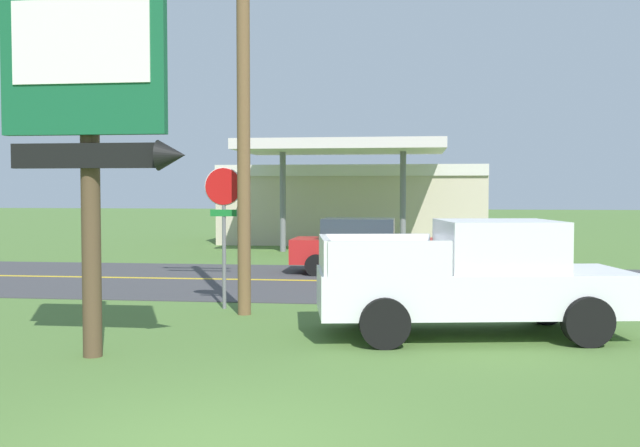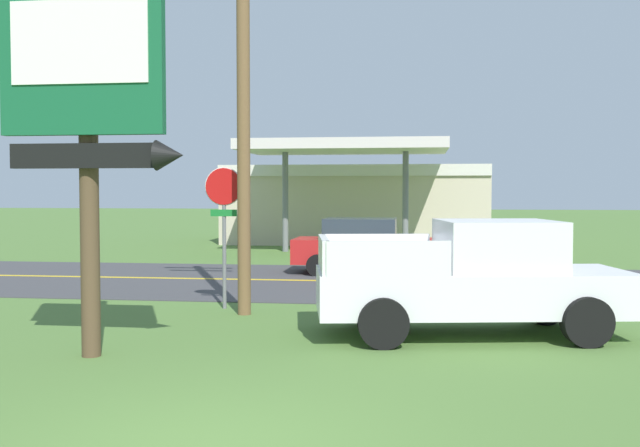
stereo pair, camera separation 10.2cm
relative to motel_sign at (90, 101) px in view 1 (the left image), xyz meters
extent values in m
cube|color=#3D3D3F|center=(2.78, 9.52, -3.75)|extent=(140.00, 8.00, 0.02)
cube|color=gold|center=(2.78, 9.52, -3.74)|extent=(126.00, 0.20, 0.01)
cylinder|color=brown|center=(-0.07, 0.13, -0.91)|extent=(0.28, 0.28, 5.70)
cube|color=#145633|center=(-0.07, -0.05, 0.58)|extent=(2.45, 0.16, 2.13)
cube|color=white|center=(-0.07, -0.14, 0.83)|extent=(2.06, 0.03, 1.19)
cube|color=black|center=(-0.07, -0.05, -0.79)|extent=(2.21, 0.12, 0.36)
cone|color=black|center=(1.24, -0.05, -0.79)|extent=(0.40, 0.44, 0.44)
cylinder|color=slate|center=(0.74, 4.71, -2.66)|extent=(0.08, 0.08, 2.20)
cylinder|color=red|center=(0.74, 4.68, -1.21)|extent=(0.76, 0.03, 0.76)
cylinder|color=white|center=(0.74, 4.70, -1.21)|extent=(0.80, 0.01, 0.80)
cube|color=#19722D|center=(0.74, 4.68, -1.76)|extent=(0.56, 0.03, 0.14)
cylinder|color=brown|center=(1.33, 4.05, 1.05)|extent=(0.26, 0.26, 9.62)
cube|color=beige|center=(1.83, 24.99, -1.96)|extent=(12.00, 6.00, 3.60)
cube|color=silver|center=(1.83, 21.94, -0.41)|extent=(12.00, 0.12, 0.50)
cube|color=silver|center=(1.83, 18.99, 0.44)|extent=(8.00, 5.00, 0.40)
cylinder|color=slate|center=(-0.57, 18.99, -1.66)|extent=(0.24, 0.24, 4.20)
cylinder|color=slate|center=(4.23, 18.99, -1.66)|extent=(0.24, 0.24, 4.20)
cube|color=silver|center=(5.64, 2.47, -3.00)|extent=(5.45, 2.80, 0.72)
cube|color=silver|center=(6.08, 2.55, -2.22)|extent=(2.17, 2.09, 0.84)
cube|color=#28333D|center=(6.96, 2.70, -2.22)|extent=(0.38, 1.65, 0.71)
cube|color=silver|center=(3.98, 3.13, -2.36)|extent=(1.94, 0.44, 0.56)
cube|color=silver|center=(4.29, 1.31, -2.36)|extent=(1.94, 0.44, 0.56)
cube|color=silver|center=(3.18, 2.06, -2.36)|extent=(0.43, 1.87, 0.56)
cylinder|color=black|center=(7.07, 3.71, -3.36)|extent=(0.84, 0.41, 0.80)
cylinder|color=black|center=(7.39, 1.78, -3.36)|extent=(0.84, 0.41, 0.80)
cylinder|color=black|center=(3.89, 3.17, -3.36)|extent=(0.84, 0.41, 0.80)
cylinder|color=black|center=(4.22, 1.24, -3.36)|extent=(0.84, 0.41, 0.80)
cube|color=red|center=(3.19, 11.52, -3.08)|extent=(4.20, 1.76, 0.72)
cube|color=#2D3842|center=(3.04, 11.52, -2.42)|extent=(2.10, 1.56, 0.60)
cylinder|color=black|center=(4.49, 12.40, -3.44)|extent=(0.64, 0.24, 0.64)
cylinder|color=black|center=(4.49, 10.64, -3.44)|extent=(0.64, 0.24, 0.64)
cylinder|color=black|center=(1.89, 12.40, -3.44)|extent=(0.64, 0.24, 0.64)
cylinder|color=black|center=(1.89, 10.64, -3.44)|extent=(0.64, 0.24, 0.64)
camera|label=1|loc=(4.66, -10.21, -1.29)|focal=41.43mm
camera|label=2|loc=(4.76, -10.20, -1.29)|focal=41.43mm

